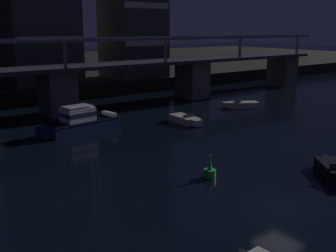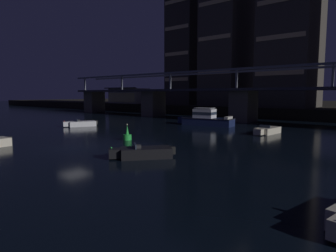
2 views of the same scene
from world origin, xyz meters
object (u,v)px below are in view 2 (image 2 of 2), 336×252
object	(u,v)px
river_bridge	(244,99)
speedboat_near_right	(267,131)
channel_buoy	(127,136)
tower_west_tall	(227,24)
cabin_cruiser_near_left	(206,119)
speedboat_far_center	(81,124)
speedboat_near_center	(143,153)
waterfront_pavilion	(129,96)
tower_west_low	(188,43)
tower_central	(292,24)

from	to	relation	value
river_bridge	speedboat_near_right	xyz separation A→B (m)	(9.71, -13.37, -3.69)
channel_buoy	river_bridge	bearing A→B (deg)	90.19
tower_west_tall	channel_buoy	distance (m)	49.73
cabin_cruiser_near_left	speedboat_far_center	xyz separation A→B (m)	(-13.99, -13.56, -0.64)
cabin_cruiser_near_left	speedboat_near_right	size ratio (longest dim) A/B	1.79
speedboat_near_center	tower_west_tall	bearing A→B (deg)	112.22
waterfront_pavilion	cabin_cruiser_near_left	world-z (taller)	waterfront_pavilion
cabin_cruiser_near_left	speedboat_near_center	xyz separation A→B (m)	(9.39, -23.59, -0.64)
speedboat_near_right	channel_buoy	bearing A→B (deg)	-123.26
waterfront_pavilion	speedboat_near_center	xyz separation A→B (m)	(51.03, -45.29, -4.02)
waterfront_pavilion	speedboat_far_center	bearing A→B (deg)	-51.90
tower_west_low	cabin_cruiser_near_left	world-z (taller)	tower_west_low
river_bridge	speedboat_near_right	size ratio (longest dim) A/B	17.99
channel_buoy	cabin_cruiser_near_left	bearing A→B (deg)	95.30
tower_west_low	tower_west_tall	xyz separation A→B (m)	(12.80, -1.78, 2.74)
tower_west_low	speedboat_far_center	bearing A→B (deg)	-77.05
tower_west_low	speedboat_near_right	xyz separation A→B (m)	(34.61, -30.47, -18.42)
channel_buoy	tower_central	bearing A→B (deg)	86.30
tower_west_tall	tower_central	xyz separation A→B (m)	(14.99, -0.01, -2.14)
channel_buoy	speedboat_far_center	bearing A→B (deg)	163.34
tower_central	speedboat_far_center	distance (m)	46.88
river_bridge	speedboat_near_center	size ratio (longest dim) A/B	20.30
tower_west_tall	waterfront_pavilion	xyz separation A→B (m)	(-31.15, -3.40, -17.13)
tower_central	speedboat_near_center	xyz separation A→B (m)	(4.90, -48.68, -19.02)
cabin_cruiser_near_left	channel_buoy	size ratio (longest dim) A/B	5.30
waterfront_pavilion	channel_buoy	bearing A→B (deg)	-42.68
speedboat_near_center	channel_buoy	xyz separation A→B (m)	(-7.70, 5.33, 0.06)
cabin_cruiser_near_left	channel_buoy	bearing A→B (deg)	-84.70
tower_west_tall	speedboat_near_right	bearing A→B (deg)	-52.76
tower_central	cabin_cruiser_near_left	size ratio (longest dim) A/B	3.73
waterfront_pavilion	speedboat_near_right	bearing A→B (deg)	-25.53
cabin_cruiser_near_left	channel_buoy	distance (m)	18.34
tower_west_tall	cabin_cruiser_near_left	bearing A→B (deg)	-67.32
tower_west_low	cabin_cruiser_near_left	distance (m)	39.76
river_bridge	tower_west_tall	size ratio (longest dim) A/B	2.41
river_bridge	speedboat_far_center	world-z (taller)	river_bridge
river_bridge	cabin_cruiser_near_left	size ratio (longest dim) A/B	10.07
tower_west_low	tower_central	xyz separation A→B (m)	(27.79, -1.79, 0.61)
tower_west_tall	waterfront_pavilion	size ratio (longest dim) A/B	3.15
tower_west_low	tower_central	distance (m)	27.85
tower_west_low	speedboat_near_right	size ratio (longest dim) A/B	6.43
channel_buoy	waterfront_pavilion	bearing A→B (deg)	137.32
speedboat_far_center	channel_buoy	world-z (taller)	channel_buoy
tower_west_low	channel_buoy	distance (m)	54.75
tower_west_low	waterfront_pavilion	xyz separation A→B (m)	(-18.34, -5.18, -14.39)
tower_west_tall	cabin_cruiser_near_left	size ratio (longest dim) A/B	4.18
speedboat_near_center	speedboat_far_center	distance (m)	25.45
waterfront_pavilion	speedboat_near_right	world-z (taller)	waterfront_pavilion
speedboat_near_center	river_bridge	bearing A→B (deg)	103.14
speedboat_far_center	cabin_cruiser_near_left	bearing A→B (deg)	44.09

